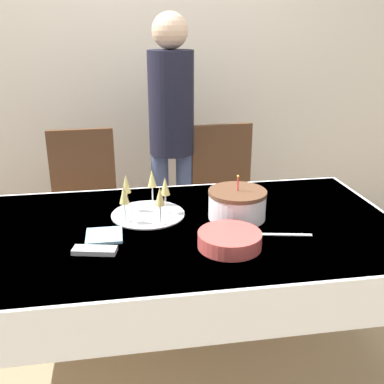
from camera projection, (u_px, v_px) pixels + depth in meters
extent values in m
plane|color=tan|center=(176.00, 359.00, 2.22)|extent=(12.00, 12.00, 0.00)
cube|color=silver|center=(145.00, 56.00, 3.22)|extent=(8.00, 0.05, 2.70)
cube|color=white|center=(174.00, 230.00, 1.98)|extent=(1.99, 1.05, 0.03)
cube|color=white|center=(175.00, 248.00, 2.01)|extent=(2.02, 1.08, 0.21)
cylinder|color=#51331E|center=(321.00, 241.00, 2.67)|extent=(0.06, 0.06, 0.69)
cube|color=#51331E|center=(86.00, 221.00, 2.71)|extent=(0.43, 0.43, 0.04)
cube|color=#51331E|center=(83.00, 169.00, 2.80)|extent=(0.40, 0.05, 0.50)
cylinder|color=#51331E|center=(119.00, 266.00, 2.66)|extent=(0.04, 0.04, 0.42)
cylinder|color=#51331E|center=(56.00, 272.00, 2.60)|extent=(0.04, 0.04, 0.42)
cylinder|color=#51331E|center=(117.00, 239.00, 2.99)|extent=(0.04, 0.04, 0.42)
cylinder|color=#51331E|center=(61.00, 244.00, 2.93)|extent=(0.04, 0.04, 0.42)
cube|color=#51331E|center=(230.00, 211.00, 2.85)|extent=(0.45, 0.45, 0.04)
cube|color=#51331E|center=(221.00, 162.00, 2.93)|extent=(0.40, 0.07, 0.50)
cylinder|color=#51331E|center=(265.00, 254.00, 2.81)|extent=(0.04, 0.04, 0.42)
cylinder|color=#51331E|center=(210.00, 260.00, 2.73)|extent=(0.04, 0.04, 0.42)
cylinder|color=#51331E|center=(245.00, 230.00, 3.14)|extent=(0.04, 0.04, 0.42)
cylinder|color=#51331E|center=(195.00, 235.00, 3.05)|extent=(0.04, 0.04, 0.42)
cylinder|color=white|center=(237.00, 206.00, 2.05)|extent=(0.26, 0.26, 0.11)
cylinder|color=brown|center=(238.00, 192.00, 2.02)|extent=(0.27, 0.27, 0.02)
cylinder|color=#E53F3F|center=(238.00, 184.00, 2.01)|extent=(0.01, 0.01, 0.06)
sphere|color=#F9CC4C|center=(238.00, 176.00, 2.00)|extent=(0.01, 0.01, 0.01)
cylinder|color=silver|center=(148.00, 214.00, 2.10)|extent=(0.34, 0.34, 0.01)
cylinder|color=silver|center=(166.00, 212.00, 2.11)|extent=(0.05, 0.05, 0.00)
cylinder|color=silver|center=(165.00, 203.00, 2.09)|extent=(0.01, 0.01, 0.08)
cone|color=#E0CC72|center=(165.00, 186.00, 2.06)|extent=(0.04, 0.04, 0.08)
cylinder|color=silver|center=(153.00, 203.00, 2.21)|extent=(0.05, 0.05, 0.00)
cylinder|color=silver|center=(153.00, 195.00, 2.20)|extent=(0.01, 0.01, 0.08)
cone|color=#E0CC72|center=(152.00, 178.00, 2.17)|extent=(0.04, 0.04, 0.08)
cylinder|color=silver|center=(127.00, 209.00, 2.14)|extent=(0.05, 0.05, 0.00)
cylinder|color=silver|center=(127.00, 201.00, 2.12)|extent=(0.01, 0.01, 0.08)
cone|color=#E0CC72|center=(126.00, 184.00, 2.09)|extent=(0.04, 0.04, 0.08)
cylinder|color=silver|center=(126.00, 221.00, 2.01)|extent=(0.05, 0.05, 0.00)
cylinder|color=silver|center=(125.00, 212.00, 2.00)|extent=(0.01, 0.01, 0.08)
cone|color=#E0CC72|center=(124.00, 194.00, 1.97)|extent=(0.04, 0.04, 0.08)
cylinder|color=silver|center=(161.00, 223.00, 1.99)|extent=(0.05, 0.05, 0.00)
cylinder|color=silver|center=(160.00, 214.00, 1.97)|extent=(0.01, 0.01, 0.08)
cone|color=#E0CC72|center=(160.00, 196.00, 1.94)|extent=(0.04, 0.04, 0.08)
cylinder|color=#CC4C47|center=(229.00, 246.00, 1.79)|extent=(0.26, 0.26, 0.01)
cylinder|color=#CC4C47|center=(229.00, 245.00, 1.79)|extent=(0.26, 0.26, 0.01)
cylinder|color=#CC4C47|center=(229.00, 243.00, 1.79)|extent=(0.26, 0.26, 0.01)
cylinder|color=#CC4C47|center=(230.00, 241.00, 1.78)|extent=(0.26, 0.26, 0.01)
cylinder|color=#CC4C47|center=(230.00, 240.00, 1.78)|extent=(0.26, 0.26, 0.01)
cylinder|color=#CC4C47|center=(230.00, 238.00, 1.78)|extent=(0.26, 0.26, 0.01)
cylinder|color=#CC4C47|center=(230.00, 237.00, 1.78)|extent=(0.26, 0.26, 0.01)
cylinder|color=#CC4C47|center=(230.00, 235.00, 1.78)|extent=(0.26, 0.26, 0.01)
cylinder|color=#CC4C47|center=(230.00, 233.00, 1.77)|extent=(0.26, 0.26, 0.01)
cube|color=silver|center=(276.00, 234.00, 1.90)|extent=(0.30, 0.08, 0.00)
cube|color=silver|center=(95.00, 250.00, 1.74)|extent=(0.18, 0.10, 0.02)
cube|color=#8CC6E0|center=(104.00, 236.00, 1.88)|extent=(0.15, 0.15, 0.01)
cylinder|color=#3F4C72|center=(161.00, 211.00, 2.98)|extent=(0.11, 0.11, 0.79)
cylinder|color=#3F4C72|center=(185.00, 209.00, 3.01)|extent=(0.11, 0.11, 0.79)
cylinder|color=black|center=(171.00, 103.00, 2.75)|extent=(0.28, 0.28, 0.63)
sphere|color=#D8B293|center=(170.00, 30.00, 2.60)|extent=(0.21, 0.21, 0.21)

